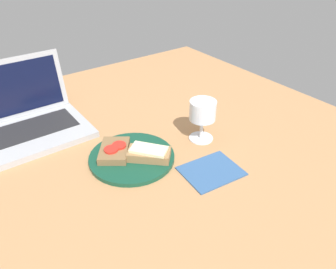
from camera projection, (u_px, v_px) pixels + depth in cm
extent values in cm
cube|color=#B27F51|center=(152.00, 150.00, 101.01)|extent=(140.00, 140.00, 3.00)
cylinder|color=#144733|center=(132.00, 157.00, 94.51)|extent=(24.65, 24.65, 1.24)
cube|color=#937047|center=(149.00, 154.00, 92.62)|extent=(12.95, 12.70, 2.50)
cube|color=#F4EAB7|center=(149.00, 149.00, 91.73)|extent=(10.37, 11.27, 0.80)
cube|color=brown|center=(114.00, 151.00, 94.49)|extent=(13.28, 14.11, 2.08)
cylinder|color=red|center=(111.00, 149.00, 92.56)|extent=(4.06, 4.06, 0.66)
cylinder|color=red|center=(119.00, 145.00, 94.30)|extent=(4.12, 4.12, 0.64)
cylinder|color=white|center=(201.00, 138.00, 103.80)|extent=(7.58, 7.58, 0.40)
cylinder|color=white|center=(202.00, 128.00, 101.85)|extent=(1.09, 1.09, 6.81)
cylinder|color=white|center=(203.00, 110.00, 98.38)|extent=(8.15, 8.15, 6.04)
cylinder|color=white|center=(203.00, 113.00, 98.91)|extent=(7.50, 7.50, 4.08)
cube|color=#ADAFB5|center=(34.00, 134.00, 104.30)|extent=(33.52, 24.52, 1.94)
cube|color=#232326|center=(32.00, 128.00, 105.23)|extent=(27.49, 13.49, 0.16)
cube|color=#ADAFB5|center=(14.00, 88.00, 107.79)|extent=(32.85, 3.74, 19.75)
cube|color=black|center=(15.00, 89.00, 107.45)|extent=(29.50, 2.63, 16.52)
cube|color=#33598C|center=(211.00, 171.00, 89.90)|extent=(16.86, 14.05, 0.40)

